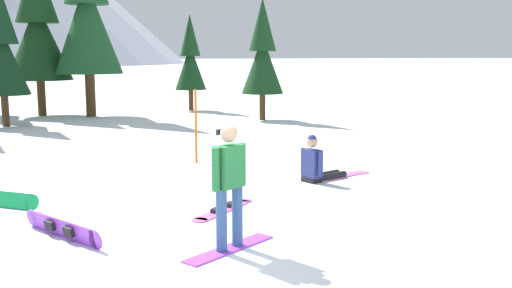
{
  "coord_description": "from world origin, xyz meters",
  "views": [
    {
      "loc": [
        -2.42,
        -6.76,
        2.64
      ],
      "look_at": [
        1.94,
        3.11,
        1.0
      ],
      "focal_mm": 41.01,
      "sensor_mm": 36.0,
      "label": 1
    }
  ],
  "objects_px": {
    "trail_marker_pole": "(196,126)",
    "pine_tree_slender": "(38,27)",
    "snowboarder_midground": "(318,165)",
    "pine_tree_young": "(1,48)",
    "loose_snowboard_near_left": "(224,209)",
    "pine_tree_twin": "(262,54)",
    "pine_tree_broad": "(190,59)",
    "snowboarder_foreground": "(229,185)",
    "pine_tree_tall": "(87,9)",
    "loose_snowboard_far_spare": "(61,228)"
  },
  "relations": [
    {
      "from": "snowboarder_foreground",
      "to": "snowboarder_midground",
      "type": "xyz_separation_m",
      "value": [
        3.32,
        3.39,
        -0.56
      ]
    },
    {
      "from": "snowboarder_foreground",
      "to": "trail_marker_pole",
      "type": "height_order",
      "value": "trail_marker_pole"
    },
    {
      "from": "pine_tree_broad",
      "to": "pine_tree_tall",
      "type": "relative_size",
      "value": 0.54
    },
    {
      "from": "loose_snowboard_near_left",
      "to": "pine_tree_young",
      "type": "height_order",
      "value": "pine_tree_young"
    },
    {
      "from": "loose_snowboard_near_left",
      "to": "pine_tree_twin",
      "type": "xyz_separation_m",
      "value": [
        6.49,
        12.68,
        2.66
      ]
    },
    {
      "from": "snowboarder_midground",
      "to": "pine_tree_broad",
      "type": "height_order",
      "value": "pine_tree_broad"
    },
    {
      "from": "pine_tree_young",
      "to": "loose_snowboard_near_left",
      "type": "bearing_deg",
      "value": -77.54
    },
    {
      "from": "loose_snowboard_near_left",
      "to": "pine_tree_broad",
      "type": "height_order",
      "value": "pine_tree_broad"
    },
    {
      "from": "snowboarder_midground",
      "to": "trail_marker_pole",
      "type": "relative_size",
      "value": 1.02
    },
    {
      "from": "loose_snowboard_far_spare",
      "to": "pine_tree_tall",
      "type": "height_order",
      "value": "pine_tree_tall"
    },
    {
      "from": "snowboarder_midground",
      "to": "pine_tree_broad",
      "type": "distance_m",
      "value": 16.73
    },
    {
      "from": "snowboarder_midground",
      "to": "pine_tree_slender",
      "type": "relative_size",
      "value": 0.26
    },
    {
      "from": "loose_snowboard_near_left",
      "to": "pine_tree_slender",
      "type": "distance_m",
      "value": 18.68
    },
    {
      "from": "trail_marker_pole",
      "to": "pine_tree_slender",
      "type": "distance_m",
      "value": 14.26
    },
    {
      "from": "pine_tree_broad",
      "to": "pine_tree_twin",
      "type": "bearing_deg",
      "value": -74.65
    },
    {
      "from": "trail_marker_pole",
      "to": "pine_tree_slender",
      "type": "relative_size",
      "value": 0.26
    },
    {
      "from": "pine_tree_twin",
      "to": "pine_tree_broad",
      "type": "height_order",
      "value": "pine_tree_twin"
    },
    {
      "from": "trail_marker_pole",
      "to": "loose_snowboard_near_left",
      "type": "bearing_deg",
      "value": -102.26
    },
    {
      "from": "loose_snowboard_far_spare",
      "to": "pine_tree_young",
      "type": "xyz_separation_m",
      "value": [
        -0.51,
        15.06,
        2.77
      ]
    },
    {
      "from": "loose_snowboard_near_left",
      "to": "pine_tree_twin",
      "type": "bearing_deg",
      "value": 62.87
    },
    {
      "from": "pine_tree_slender",
      "to": "loose_snowboard_near_left",
      "type": "bearing_deg",
      "value": -84.71
    },
    {
      "from": "loose_snowboard_far_spare",
      "to": "loose_snowboard_near_left",
      "type": "bearing_deg",
      "value": 10.14
    },
    {
      "from": "snowboarder_foreground",
      "to": "loose_snowboard_near_left",
      "type": "distance_m",
      "value": 2.24
    },
    {
      "from": "snowboarder_foreground",
      "to": "pine_tree_twin",
      "type": "xyz_separation_m",
      "value": [
        7.14,
        14.62,
        1.77
      ]
    },
    {
      "from": "snowboarder_midground",
      "to": "pine_tree_young",
      "type": "relative_size",
      "value": 0.35
    },
    {
      "from": "pine_tree_slender",
      "to": "pine_tree_broad",
      "type": "distance_m",
      "value": 6.9
    },
    {
      "from": "snowboarder_midground",
      "to": "pine_tree_young",
      "type": "bearing_deg",
      "value": 114.18
    },
    {
      "from": "pine_tree_young",
      "to": "trail_marker_pole",
      "type": "bearing_deg",
      "value": -67.36
    },
    {
      "from": "pine_tree_slender",
      "to": "pine_tree_broad",
      "type": "relative_size",
      "value": 1.55
    },
    {
      "from": "snowboarder_midground",
      "to": "pine_tree_young",
      "type": "height_order",
      "value": "pine_tree_young"
    },
    {
      "from": "pine_tree_tall",
      "to": "pine_tree_broad",
      "type": "bearing_deg",
      "value": 10.81
    },
    {
      "from": "snowboarder_foreground",
      "to": "snowboarder_midground",
      "type": "bearing_deg",
      "value": 45.6
    },
    {
      "from": "snowboarder_midground",
      "to": "snowboarder_foreground",
      "type": "bearing_deg",
      "value": -134.4
    },
    {
      "from": "pine_tree_twin",
      "to": "pine_tree_tall",
      "type": "relative_size",
      "value": 0.59
    },
    {
      "from": "snowboarder_midground",
      "to": "pine_tree_broad",
      "type": "relative_size",
      "value": 0.41
    },
    {
      "from": "pine_tree_twin",
      "to": "pine_tree_broad",
      "type": "xyz_separation_m",
      "value": [
        -1.43,
        5.19,
        -0.2
      ]
    },
    {
      "from": "snowboarder_foreground",
      "to": "pine_tree_slender",
      "type": "bearing_deg",
      "value": 92.95
    },
    {
      "from": "trail_marker_pole",
      "to": "pine_tree_twin",
      "type": "height_order",
      "value": "pine_tree_twin"
    },
    {
      "from": "snowboarder_midground",
      "to": "loose_snowboard_near_left",
      "type": "relative_size",
      "value": 1.21
    },
    {
      "from": "snowboarder_midground",
      "to": "pine_tree_broad",
      "type": "xyz_separation_m",
      "value": [
        2.39,
        16.42,
        2.13
      ]
    },
    {
      "from": "pine_tree_young",
      "to": "pine_tree_tall",
      "type": "relative_size",
      "value": 0.64
    },
    {
      "from": "snowboarder_foreground",
      "to": "loose_snowboard_near_left",
      "type": "bearing_deg",
      "value": 71.6
    },
    {
      "from": "pine_tree_broad",
      "to": "pine_tree_tall",
      "type": "bearing_deg",
      "value": -169.19
    },
    {
      "from": "loose_snowboard_far_spare",
      "to": "pine_tree_twin",
      "type": "height_order",
      "value": "pine_tree_twin"
    },
    {
      "from": "loose_snowboard_far_spare",
      "to": "pine_tree_twin",
      "type": "distance_m",
      "value": 16.26
    },
    {
      "from": "snowboarder_foreground",
      "to": "loose_snowboard_near_left",
      "type": "xyz_separation_m",
      "value": [
        0.65,
        1.95,
        -0.89
      ]
    },
    {
      "from": "pine_tree_twin",
      "to": "pine_tree_tall",
      "type": "bearing_deg",
      "value": 145.69
    },
    {
      "from": "trail_marker_pole",
      "to": "pine_tree_twin",
      "type": "distance_m",
      "value": 10.02
    },
    {
      "from": "pine_tree_twin",
      "to": "pine_tree_broad",
      "type": "relative_size",
      "value": 1.08
    },
    {
      "from": "snowboarder_foreground",
      "to": "pine_tree_tall",
      "type": "distance_m",
      "value": 19.26
    }
  ]
}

